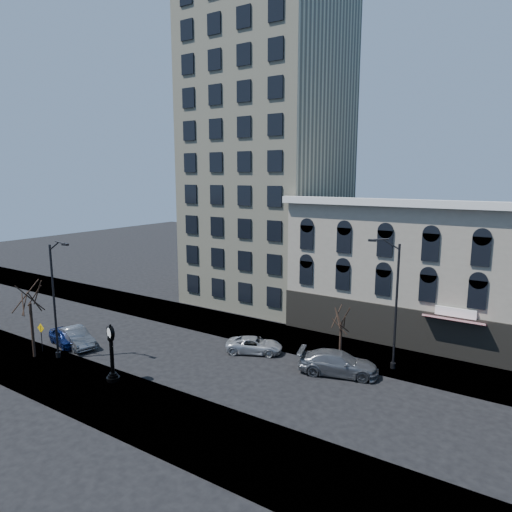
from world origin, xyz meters
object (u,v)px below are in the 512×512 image
Objects in this scene: warning_sign at (41,332)px; car_near_b at (76,337)px; street_clock at (112,355)px; street_lamp_near at (57,269)px; car_near_a at (66,337)px.

car_near_b is at bearing 63.93° from warning_sign.
street_clock is 8.28m from street_lamp_near.
street_lamp_near reaches higher than street_clock.
street_lamp_near is at bearing -129.28° from car_near_b.
warning_sign is 0.57× the size of car_near_a.
street_lamp_near reaches higher than car_near_b.
street_clock is at bearing -92.21° from car_near_a.
street_lamp_near is 4.00× the size of warning_sign.
car_near_b is at bearing 179.98° from street_clock.
warning_sign is at bearing -163.33° from street_clock.
street_clock reaches higher than car_near_b.
street_clock is 0.43× the size of street_lamp_near.
street_lamp_near reaches higher than car_near_a.
street_clock reaches higher than car_near_a.
car_near_b is at bearing -63.03° from car_near_a.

